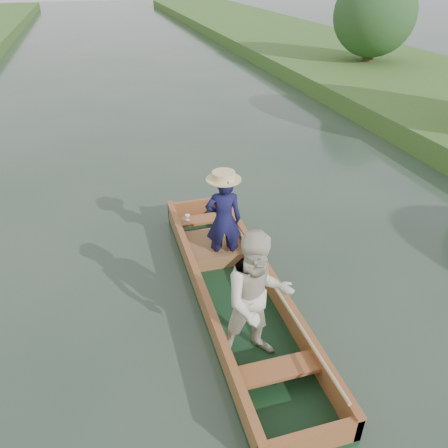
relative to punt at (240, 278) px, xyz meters
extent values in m
plane|color=#283D30|center=(0.03, 0.26, -0.61)|extent=(120.00, 120.00, 0.00)
cylinder|color=#47331E|center=(9.83, 12.70, 0.40)|extent=(0.44, 0.44, 2.03)
sphere|color=#22461C|center=(9.83, 12.70, 1.82)|extent=(3.31, 3.31, 3.31)
sphere|color=#22461C|center=(10.43, 13.00, 1.42)|extent=(2.20, 2.20, 2.20)
cube|color=#13331A|center=(0.03, 0.26, -0.57)|extent=(1.10, 5.00, 0.08)
cube|color=#9E5C31|center=(-0.48, 0.26, -0.37)|extent=(0.08, 5.00, 0.32)
cube|color=#9E5C31|center=(0.54, 0.26, -0.37)|extent=(0.08, 5.00, 0.32)
cube|color=#9E5C31|center=(0.03, 2.72, -0.37)|extent=(1.10, 0.08, 0.32)
cube|color=#9E5C31|center=(0.03, -2.20, -0.37)|extent=(1.10, 0.08, 0.32)
cube|color=#9E5C31|center=(-0.48, 0.26, -0.19)|extent=(0.10, 5.00, 0.04)
cube|color=#9E5C31|center=(0.54, 0.26, -0.19)|extent=(0.10, 5.00, 0.04)
cube|color=#9E5C31|center=(0.03, 2.16, -0.31)|extent=(0.94, 0.30, 0.05)
cube|color=#9E5C31|center=(0.03, -1.34, -0.31)|extent=(0.94, 0.30, 0.05)
imported|color=#13133D|center=(0.10, 1.13, 0.24)|extent=(0.61, 0.46, 1.54)
cylinder|color=beige|center=(0.10, 1.13, 0.97)|extent=(0.52, 0.52, 0.12)
imported|color=beige|center=(-0.07, -0.86, 0.35)|extent=(0.87, 0.69, 1.76)
cube|color=brown|center=(0.03, 1.39, -0.42)|extent=(0.85, 0.90, 0.22)
sphere|color=tan|center=(0.28, 1.29, -0.21)|extent=(0.18, 0.18, 0.18)
sphere|color=tan|center=(0.28, 1.28, -0.08)|extent=(0.13, 0.13, 0.13)
sphere|color=tan|center=(0.23, 1.28, -0.03)|extent=(0.05, 0.05, 0.05)
sphere|color=tan|center=(0.32, 1.28, -0.03)|extent=(0.05, 0.05, 0.05)
sphere|color=tan|center=(0.28, 1.23, -0.10)|extent=(0.05, 0.05, 0.05)
sphere|color=tan|center=(0.20, 1.27, -0.19)|extent=(0.06, 0.06, 0.06)
sphere|color=tan|center=(0.36, 1.27, -0.19)|extent=(0.06, 0.06, 0.06)
sphere|color=tan|center=(0.23, 1.26, -0.29)|extent=(0.07, 0.07, 0.07)
sphere|color=tan|center=(0.32, 1.26, -0.29)|extent=(0.07, 0.07, 0.07)
cylinder|color=silver|center=(-0.27, 2.16, -0.28)|extent=(0.07, 0.07, 0.01)
cylinder|color=silver|center=(-0.27, 2.16, -0.24)|extent=(0.01, 0.01, 0.08)
ellipsoid|color=silver|center=(-0.27, 2.16, -0.19)|extent=(0.09, 0.09, 0.05)
cylinder|color=tan|center=(0.46, -0.18, -0.15)|extent=(0.04, 3.87, 0.18)
camera|label=1|loc=(-1.49, -4.41, 3.64)|focal=35.00mm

